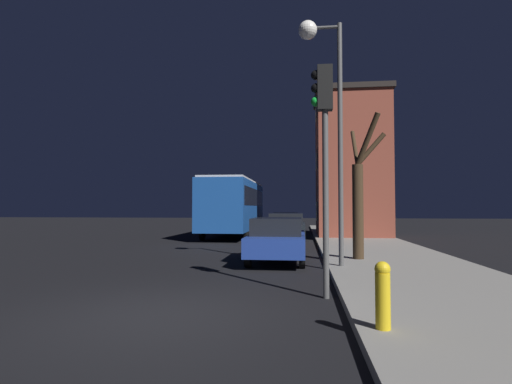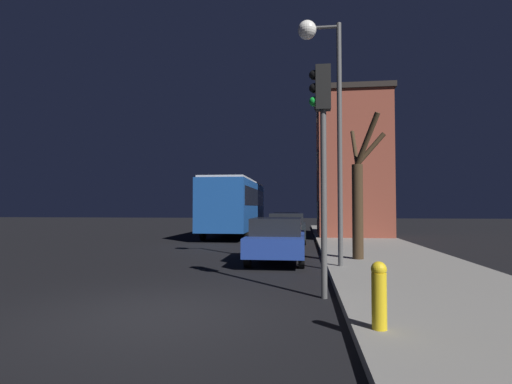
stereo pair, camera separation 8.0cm
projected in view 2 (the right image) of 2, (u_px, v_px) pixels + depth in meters
ground_plane at (154, 314)px, 6.71m from camera, size 120.00×120.00×0.00m
sidewalk at (488, 319)px, 6.08m from camera, size 4.29×60.00×0.16m
brick_building at (352, 164)px, 23.63m from camera, size 4.23×4.82×8.38m
streetlamp at (322, 80)px, 11.38m from camera, size 1.24×0.54×7.02m
traffic_light at (322, 131)px, 7.96m from camera, size 0.43×0.24×4.63m
bare_tree at (360, 193)px, 12.71m from camera, size 1.17×1.67×4.56m
bus at (235, 203)px, 24.82m from camera, size 2.60×9.97×3.44m
car_near_lane at (277, 238)px, 13.25m from camera, size 1.78×4.58×1.44m
car_mid_lane at (287, 227)px, 20.44m from camera, size 1.87×4.59×1.48m
car_far_lane at (287, 222)px, 27.45m from camera, size 1.83×4.29×1.44m
fire_hydrant at (379, 294)px, 5.35m from camera, size 0.21×0.21×0.91m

